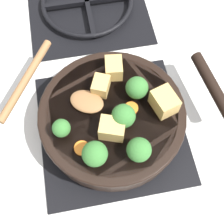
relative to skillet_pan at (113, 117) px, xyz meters
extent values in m
plane|color=silver|center=(0.00, 0.00, -0.06)|extent=(2.40, 2.40, 0.00)
cube|color=black|center=(0.00, 0.00, -0.06)|extent=(0.31, 0.31, 0.01)
torus|color=black|center=(0.00, 0.00, -0.04)|extent=(0.24, 0.24, 0.01)
cube|color=black|center=(0.00, 0.00, -0.04)|extent=(0.01, 0.23, 0.01)
cube|color=black|center=(0.00, 0.00, -0.04)|extent=(0.23, 0.01, 0.01)
cube|color=black|center=(0.00, 0.36, -0.06)|extent=(0.31, 0.31, 0.01)
torus|color=black|center=(0.00, 0.36, -0.04)|extent=(0.24, 0.24, 0.01)
cube|color=black|center=(0.00, 0.36, -0.04)|extent=(0.01, 0.23, 0.01)
cube|color=black|center=(0.00, 0.36, -0.04)|extent=(0.23, 0.01, 0.01)
cylinder|color=black|center=(0.00, 0.00, 0.00)|extent=(0.28, 0.28, 0.06)
cylinder|color=brown|center=(0.00, 0.00, 0.00)|extent=(0.26, 0.26, 0.05)
torus|color=black|center=(0.00, 0.00, 0.02)|extent=(0.29, 0.29, 0.01)
cylinder|color=black|center=(0.21, 0.03, 0.01)|extent=(0.05, 0.15, 0.02)
ellipsoid|color=olive|center=(-0.05, 0.03, 0.03)|extent=(0.08, 0.08, 0.01)
cylinder|color=olive|center=(-0.16, 0.10, 0.03)|extent=(0.12, 0.18, 0.02)
cube|color=tan|center=(-0.01, 0.05, 0.04)|extent=(0.04, 0.05, 0.03)
cube|color=tan|center=(0.10, -0.01, 0.05)|extent=(0.05, 0.06, 0.04)
cube|color=tan|center=(-0.01, -0.04, 0.04)|extent=(0.06, 0.05, 0.04)
cube|color=tan|center=(0.02, 0.09, 0.04)|extent=(0.04, 0.05, 0.03)
cylinder|color=#709956|center=(0.05, 0.03, 0.03)|extent=(0.01, 0.01, 0.01)
sphere|color=#387533|center=(0.05, 0.03, 0.05)|extent=(0.04, 0.04, 0.04)
cylinder|color=#709956|center=(0.01, -0.03, 0.03)|extent=(0.01, 0.01, 0.01)
sphere|color=#387533|center=(0.01, -0.03, 0.06)|extent=(0.05, 0.05, 0.05)
cylinder|color=#709956|center=(-0.05, -0.09, 0.03)|extent=(0.01, 0.01, 0.01)
sphere|color=#387533|center=(-0.05, -0.09, 0.06)|extent=(0.05, 0.05, 0.05)
cylinder|color=#709956|center=(0.03, -0.09, 0.03)|extent=(0.01, 0.01, 0.01)
sphere|color=#387533|center=(0.03, -0.09, 0.05)|extent=(0.04, 0.04, 0.04)
cylinder|color=#709956|center=(-0.10, -0.03, 0.03)|extent=(0.01, 0.01, 0.01)
sphere|color=#387533|center=(-0.10, -0.03, 0.05)|extent=(0.03, 0.03, 0.03)
cylinder|color=orange|center=(0.04, 0.00, 0.03)|extent=(0.03, 0.03, 0.01)
cylinder|color=orange|center=(-0.07, -0.06, 0.03)|extent=(0.03, 0.03, 0.01)
camera|label=1|loc=(-0.05, -0.26, 0.57)|focal=50.00mm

